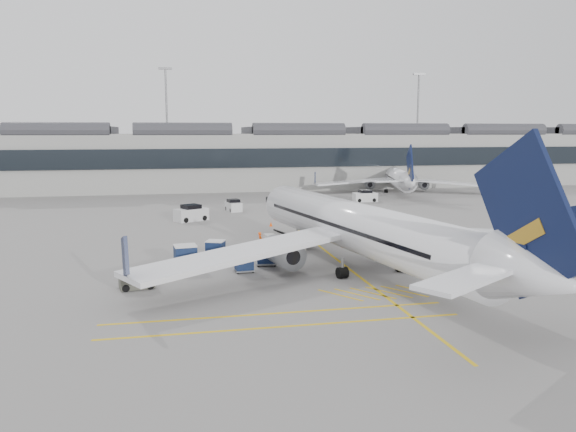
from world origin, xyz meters
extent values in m
plane|color=gray|center=(0.00, 0.00, 0.00)|extent=(220.00, 220.00, 0.00)
cube|color=#9E9E99|center=(0.00, 72.00, 5.50)|extent=(200.00, 20.00, 11.00)
cube|color=black|center=(0.00, 61.80, 6.50)|extent=(200.00, 0.50, 3.60)
cube|color=#38383D|center=(0.00, 72.00, 11.70)|extent=(200.00, 18.00, 1.40)
cylinder|color=slate|center=(-5.00, 86.00, 12.50)|extent=(0.44, 0.44, 25.00)
cube|color=slate|center=(-5.00, 86.00, 25.20)|extent=(3.00, 0.60, 0.50)
cylinder|color=slate|center=(55.00, 86.00, 12.50)|extent=(0.44, 0.44, 25.00)
cube|color=slate|center=(55.00, 86.00, 25.20)|extent=(3.00, 0.60, 0.50)
cube|color=gold|center=(10.00, 10.00, 0.01)|extent=(0.25, 60.00, 0.01)
cylinder|color=white|center=(10.73, 0.67, 3.46)|extent=(10.08, 33.13, 4.13)
cone|color=white|center=(7.32, 19.02, 3.46)|extent=(4.86, 5.07, 4.13)
cone|color=white|center=(14.22, -18.11, 3.90)|extent=(5.02, 5.93, 4.13)
cube|color=white|center=(0.78, -2.85, 2.47)|extent=(18.28, 12.39, 0.38)
cube|color=white|center=(21.29, 0.96, 2.47)|extent=(19.02, 6.35, 0.38)
cylinder|color=slate|center=(4.37, 0.05, 1.70)|extent=(2.99, 4.31, 2.31)
cylinder|color=slate|center=(16.89, 2.38, 1.70)|extent=(2.99, 4.31, 2.31)
cube|color=#0B1434|center=(14.10, -17.46, 6.97)|extent=(1.85, 8.27, 9.19)
cylinder|color=black|center=(8.43, 13.09, 0.35)|extent=(0.43, 0.75, 0.70)
cylinder|color=black|center=(8.54, -2.53, 0.44)|extent=(0.92, 1.00, 0.88)
cylinder|color=black|center=(13.93, -1.52, 0.44)|extent=(0.92, 1.00, 0.88)
cylinder|color=white|center=(37.95, 57.28, 2.80)|extent=(9.94, 26.66, 3.34)
cone|color=white|center=(41.75, 71.91, 2.80)|extent=(4.13, 4.28, 3.34)
cone|color=white|center=(34.06, 42.31, 3.16)|extent=(4.31, 4.97, 3.34)
cube|color=white|center=(29.43, 58.11, 2.00)|extent=(15.28, 4.10, 0.31)
cube|color=white|center=(45.79, 53.87, 2.00)|extent=(14.46, 10.83, 0.31)
cylinder|color=slate|center=(33.07, 59.01, 1.38)|extent=(2.61, 3.57, 1.87)
cylinder|color=slate|center=(43.05, 56.41, 1.38)|extent=(2.61, 3.57, 1.87)
cube|color=#0B1434|center=(34.19, 42.82, 5.65)|extent=(1.96, 6.62, 7.45)
cylinder|color=black|center=(40.52, 67.18, 0.28)|extent=(0.38, 0.61, 0.57)
cylinder|color=black|center=(35.24, 55.69, 0.36)|extent=(0.78, 0.84, 0.71)
cylinder|color=black|center=(39.54, 54.57, 0.36)|extent=(0.78, 0.84, 0.71)
cube|color=beige|center=(5.96, 8.52, 0.39)|extent=(4.43, 2.28, 0.78)
cube|color=black|center=(7.06, 8.69, 1.28)|extent=(3.92, 1.77, 1.65)
cube|color=beige|center=(4.75, 8.34, 1.17)|extent=(1.20, 1.58, 1.00)
cylinder|color=black|center=(4.53, 7.52, 0.25)|extent=(0.51, 0.27, 0.49)
cylinder|color=black|center=(4.30, 9.07, 0.25)|extent=(0.51, 0.27, 0.49)
cylinder|color=black|center=(7.62, 7.98, 0.25)|extent=(0.51, 0.27, 0.49)
cylinder|color=black|center=(7.39, 9.52, 0.25)|extent=(0.51, 0.27, 0.49)
cube|color=gray|center=(3.40, 2.99, 0.18)|extent=(1.87, 1.60, 0.12)
cube|color=#13234A|center=(3.40, 2.99, 0.99)|extent=(1.71, 1.53, 1.46)
cube|color=silver|center=(3.40, 2.99, 1.75)|extent=(1.77, 1.59, 0.10)
cylinder|color=black|center=(2.64, 2.52, 0.11)|extent=(0.23, 0.13, 0.22)
cylinder|color=black|center=(2.77, 3.62, 0.11)|extent=(0.23, 0.13, 0.22)
cylinder|color=black|center=(4.04, 2.36, 0.11)|extent=(0.23, 0.13, 0.22)
cylinder|color=black|center=(4.17, 3.45, 0.11)|extent=(0.23, 0.13, 0.22)
cube|color=gray|center=(-3.45, 2.98, 0.21)|extent=(2.14, 1.84, 0.14)
cube|color=#13234A|center=(-3.45, 2.98, 1.13)|extent=(1.96, 1.76, 1.67)
cube|color=silver|center=(-3.45, 2.98, 2.00)|extent=(2.03, 1.83, 0.11)
cylinder|color=black|center=(-4.16, 2.25, 0.13)|extent=(0.27, 0.15, 0.25)
cylinder|color=black|center=(-4.32, 3.50, 0.13)|extent=(0.27, 0.15, 0.25)
cylinder|color=black|center=(-2.57, 2.45, 0.13)|extent=(0.27, 0.15, 0.25)
cylinder|color=black|center=(-2.73, 3.71, 0.13)|extent=(0.27, 0.15, 0.25)
cube|color=gray|center=(1.23, 0.99, 0.16)|extent=(1.63, 1.39, 0.11)
cube|color=#13234A|center=(1.23, 0.99, 0.88)|extent=(1.50, 1.33, 1.30)
cube|color=silver|center=(1.23, 0.99, 1.56)|extent=(1.55, 1.38, 0.09)
cylinder|color=black|center=(0.65, 0.44, 0.10)|extent=(0.20, 0.11, 0.20)
cylinder|color=black|center=(0.56, 1.42, 0.10)|extent=(0.20, 0.11, 0.20)
cylinder|color=black|center=(1.90, 0.56, 0.10)|extent=(0.20, 0.11, 0.20)
cylinder|color=black|center=(1.81, 1.54, 0.10)|extent=(0.20, 0.11, 0.20)
cube|color=gray|center=(-0.71, 6.03, 0.18)|extent=(2.05, 1.89, 0.12)
cube|color=#13234A|center=(-0.71, 6.03, 0.96)|extent=(1.90, 1.79, 1.42)
cube|color=silver|center=(-0.71, 6.03, 1.70)|extent=(1.96, 1.85, 0.10)
cylinder|color=black|center=(-1.54, 5.78, 0.11)|extent=(0.24, 0.17, 0.22)
cylinder|color=black|center=(-1.14, 6.78, 0.11)|extent=(0.24, 0.17, 0.22)
cylinder|color=black|center=(-0.27, 5.27, 0.11)|extent=(0.24, 0.17, 0.22)
cylinder|color=black|center=(0.13, 6.27, 0.11)|extent=(0.24, 0.17, 0.22)
imported|color=#FF510D|center=(3.91, 9.42, 0.87)|extent=(0.65, 0.75, 1.74)
imported|color=orange|center=(3.44, 5.86, 0.92)|extent=(1.07, 0.95, 1.84)
cube|color=#4D4E42|center=(-7.12, -2.25, 0.54)|extent=(2.68, 1.92, 0.98)
cube|color=#4D4E42|center=(-7.12, -2.25, 1.12)|extent=(1.38, 1.38, 0.49)
cylinder|color=black|center=(-7.86, -3.04, 0.27)|extent=(0.58, 0.35, 0.55)
cylinder|color=black|center=(-8.11, -1.80, 0.27)|extent=(0.58, 0.35, 0.55)
cylinder|color=black|center=(-6.14, -2.69, 0.27)|extent=(0.58, 0.35, 0.55)
cylinder|color=black|center=(-6.39, -1.45, 0.27)|extent=(0.58, 0.35, 0.55)
cone|color=#F24C0A|center=(7.30, 22.73, 0.28)|extent=(0.40, 0.40, 0.56)
cone|color=#F24C0A|center=(12.14, 8.80, 0.26)|extent=(0.37, 0.37, 0.52)
cube|color=silver|center=(-2.03, 28.98, 0.80)|extent=(4.62, 3.81, 1.61)
cube|color=black|center=(-2.03, 28.98, 1.78)|extent=(2.76, 2.71, 0.69)
cylinder|color=black|center=(-2.80, 27.51, 0.34)|extent=(0.73, 0.56, 0.69)
cylinder|color=black|center=(-3.69, 29.12, 0.34)|extent=(0.73, 0.56, 0.69)
cylinder|color=black|center=(-0.38, 28.85, 0.34)|extent=(0.73, 0.56, 0.69)
cylinder|color=black|center=(-1.27, 30.46, 0.34)|extent=(0.73, 0.56, 0.69)
cube|color=silver|center=(4.30, 36.90, 0.65)|extent=(2.28, 3.62, 1.31)
cube|color=black|center=(4.30, 36.90, 1.45)|extent=(1.87, 1.95, 0.56)
cylinder|color=black|center=(5.24, 35.94, 0.28)|extent=(0.31, 0.59, 0.56)
cylinder|color=black|center=(3.78, 35.66, 0.28)|extent=(0.31, 0.59, 0.56)
cylinder|color=black|center=(4.83, 38.14, 0.28)|extent=(0.31, 0.59, 0.56)
cylinder|color=black|center=(3.36, 37.86, 0.28)|extent=(0.31, 0.59, 0.56)
cube|color=silver|center=(26.77, 43.62, 0.74)|extent=(3.81, 1.92, 1.48)
cube|color=black|center=(26.77, 43.62, 1.64)|extent=(1.91, 1.80, 0.63)
cylinder|color=black|center=(25.51, 42.77, 0.32)|extent=(0.63, 0.24, 0.63)
cylinder|color=black|center=(25.50, 44.46, 0.32)|extent=(0.63, 0.24, 0.63)
cylinder|color=black|center=(28.04, 42.78, 0.32)|extent=(0.63, 0.24, 0.63)
cylinder|color=black|center=(28.03, 44.47, 0.32)|extent=(0.63, 0.24, 0.63)
camera|label=1|loc=(-4.39, -43.67, 11.40)|focal=35.00mm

